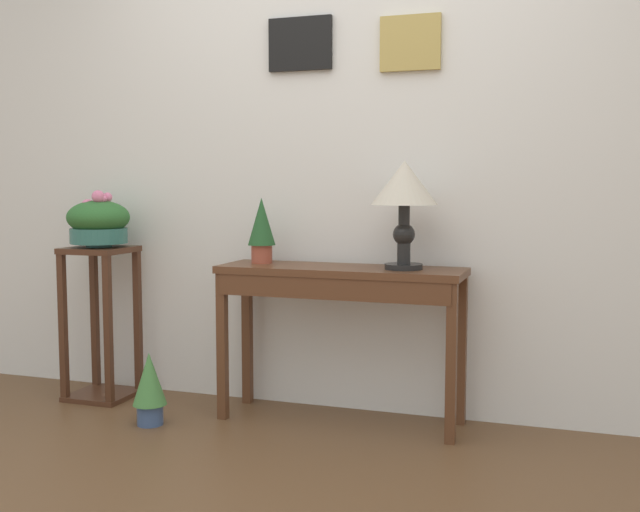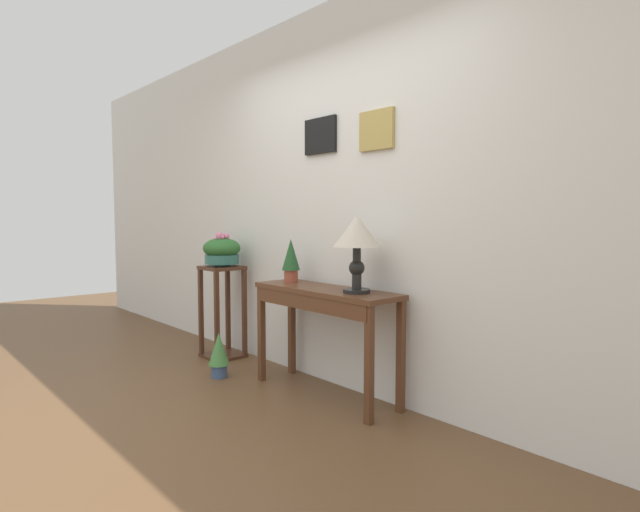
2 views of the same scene
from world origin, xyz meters
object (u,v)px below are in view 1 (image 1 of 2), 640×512
planter_bowl_wide (98,222)px  potted_plant_floor (150,386)px  table_lamp (404,191)px  console_table (339,292)px  pedestal_stand_left (101,323)px  potted_plant_on_console (262,227)px

planter_bowl_wide → potted_plant_floor: size_ratio=0.92×
table_lamp → planter_bowl_wide: bearing=-179.4°
potted_plant_floor → table_lamp: bearing=16.8°
console_table → table_lamp: table_lamp is taller
console_table → pedestal_stand_left: size_ratio=1.44×
potted_plant_on_console → pedestal_stand_left: potted_plant_on_console is taller
console_table → potted_plant_on_console: size_ratio=3.62×
potted_plant_on_console → pedestal_stand_left: (-0.91, -0.05, -0.53)m
console_table → potted_plant_floor: size_ratio=3.33×
console_table → potted_plant_on_console: bearing=172.3°
potted_plant_on_console → planter_bowl_wide: (-0.91, -0.05, 0.01)m
table_lamp → potted_plant_on_console: 0.75m
potted_plant_on_console → potted_plant_floor: (-0.42, -0.38, -0.74)m
table_lamp → planter_bowl_wide: table_lamp is taller
potted_plant_on_console → pedestal_stand_left: 1.06m
planter_bowl_wide → console_table: bearing=-0.2°
table_lamp → potted_plant_on_console: table_lamp is taller
pedestal_stand_left → potted_plant_floor: pedestal_stand_left is taller
console_table → potted_plant_on_console: potted_plant_on_console is taller
pedestal_stand_left → planter_bowl_wide: size_ratio=2.50×
table_lamp → pedestal_stand_left: bearing=-179.4°
console_table → potted_plant_floor: console_table is taller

